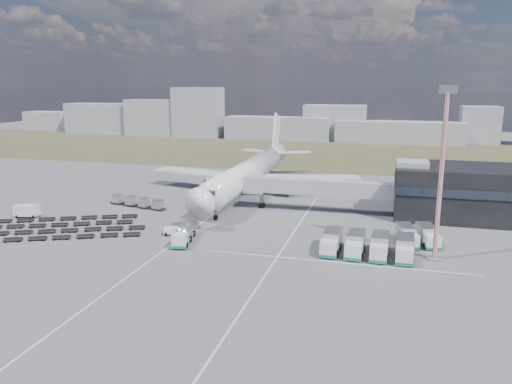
# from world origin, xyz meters

# --- Properties ---
(ground) EXTENTS (420.00, 420.00, 0.00)m
(ground) POSITION_xyz_m (0.00, 0.00, 0.00)
(ground) COLOR #565659
(ground) RESTS_ON ground
(grass_strip) EXTENTS (420.00, 90.00, 0.01)m
(grass_strip) POSITION_xyz_m (0.00, 110.00, 0.01)
(grass_strip) COLOR #444329
(grass_strip) RESTS_ON ground
(lane_markings) EXTENTS (47.12, 110.00, 0.01)m
(lane_markings) POSITION_xyz_m (9.77, 3.00, 0.01)
(lane_markings) COLOR silver
(lane_markings) RESTS_ON ground
(terminal) EXTENTS (30.40, 16.40, 11.00)m
(terminal) POSITION_xyz_m (47.77, 23.96, 5.25)
(terminal) COLOR black
(terminal) RESTS_ON ground
(jet_bridge) EXTENTS (30.30, 3.80, 7.05)m
(jet_bridge) POSITION_xyz_m (15.90, 20.42, 5.05)
(jet_bridge) COLOR #939399
(jet_bridge) RESTS_ON ground
(airliner) EXTENTS (51.59, 64.53, 17.62)m
(airliner) POSITION_xyz_m (0.00, 32.38, 5.29)
(airliner) COLOR white
(airliner) RESTS_ON ground
(skyline) EXTENTS (299.11, 22.97, 25.06)m
(skyline) POSITION_xyz_m (-10.19, 150.15, 8.26)
(skyline) COLOR #9397A0
(skyline) RESTS_ON ground
(fuel_tanker) EXTENTS (4.05, 9.48, 2.98)m
(fuel_tanker) POSITION_xyz_m (-0.58, -4.82, 1.49)
(fuel_tanker) COLOR white
(fuel_tanker) RESTS_ON ground
(pushback_tug) EXTENTS (3.26, 2.39, 1.36)m
(pushback_tug) POSITION_xyz_m (-4.00, -1.93, 0.68)
(pushback_tug) COLOR white
(pushback_tug) RESTS_ON ground
(utility_van) EXTENTS (5.02, 3.20, 2.45)m
(utility_van) POSITION_xyz_m (-36.45, 1.44, 1.23)
(utility_van) COLOR white
(utility_van) RESTS_ON ground
(catering_truck) EXTENTS (5.17, 7.37, 3.13)m
(catering_truck) POSITION_xyz_m (15.76, 38.46, 1.60)
(catering_truck) COLOR white
(catering_truck) RESTS_ON ground
(service_trucks_near) EXTENTS (13.85, 8.00, 3.02)m
(service_trucks_near) POSITION_xyz_m (29.11, -3.85, 1.64)
(service_trucks_near) COLOR white
(service_trucks_near) RESTS_ON ground
(service_trucks_far) EXTENTS (7.15, 8.00, 2.78)m
(service_trucks_far) POSITION_xyz_m (36.73, 3.71, 1.51)
(service_trucks_far) COLOR white
(service_trucks_far) RESTS_ON ground
(uld_row) EXTENTS (13.94, 4.99, 1.93)m
(uld_row) POSITION_xyz_m (-19.45, 14.29, 1.15)
(uld_row) COLOR black
(uld_row) RESTS_ON ground
(baggage_dollies) EXTENTS (32.16, 24.45, 0.70)m
(baggage_dollies) POSITION_xyz_m (-25.38, -4.43, 0.35)
(baggage_dollies) COLOR black
(baggage_dollies) RESTS_ON ground
(floodlight_mast) EXTENTS (2.44, 1.97, 25.57)m
(floodlight_mast) POSITION_xyz_m (38.92, -2.94, 12.82)
(floodlight_mast) COLOR #AB1B25
(floodlight_mast) RESTS_ON ground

